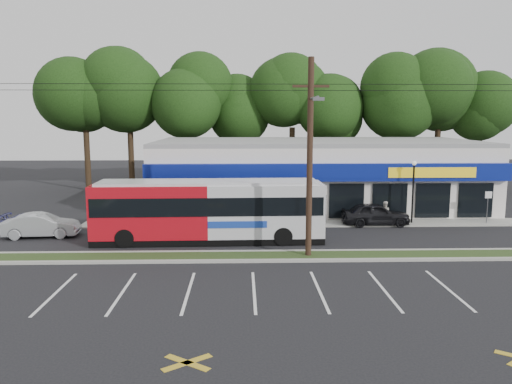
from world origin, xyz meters
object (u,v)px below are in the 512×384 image
at_px(utility_pole, 307,152).
at_px(metrobus, 209,209).
at_px(pedestrian_a, 279,215).
at_px(pedestrian_b, 384,214).
at_px(car_blue, 36,223).
at_px(sign_post, 488,201).
at_px(lamp_post, 413,185).
at_px(car_dark, 375,214).
at_px(car_silver, 41,225).

distance_m(utility_pole, metrobus, 7.19).
xyz_separation_m(pedestrian_a, pedestrian_b, (7.00, 0.39, -0.04)).
height_order(car_blue, pedestrian_b, pedestrian_b).
bearing_deg(sign_post, pedestrian_b, -177.79).
bearing_deg(utility_pole, metrobus, 145.12).
bearing_deg(lamp_post, sign_post, -2.58).
xyz_separation_m(metrobus, pedestrian_b, (11.29, 3.80, -1.04)).
bearing_deg(car_blue, car_dark, -84.85).
xyz_separation_m(lamp_post, pedestrian_b, (-2.00, -0.50, -1.85)).
bearing_deg(pedestrian_a, metrobus, 1.11).
relative_size(car_silver, pedestrian_a, 2.51).
relative_size(car_silver, car_blue, 1.06).
distance_m(metrobus, pedestrian_a, 5.58).
height_order(metrobus, pedestrian_b, metrobus).
relative_size(sign_post, metrobus, 0.17).
bearing_deg(pedestrian_b, pedestrian_a, -6.81).
height_order(utility_pole, car_blue, utility_pole).
height_order(car_dark, car_blue, car_dark).
bearing_deg(utility_pole, car_dark, 53.43).
bearing_deg(car_dark, pedestrian_a, 95.15).
bearing_deg(car_dark, lamp_post, -83.34).
relative_size(utility_pole, lamp_post, 11.76).
distance_m(car_dark, pedestrian_a, 6.48).
height_order(utility_pole, pedestrian_b, utility_pole).
distance_m(car_silver, pedestrian_a, 14.55).
bearing_deg(lamp_post, pedestrian_b, -166.09).
relative_size(car_blue, pedestrian_b, 2.49).
bearing_deg(car_blue, pedestrian_b, -85.45).
bearing_deg(lamp_post, car_blue, -175.75).
bearing_deg(car_silver, metrobus, -103.20).
xyz_separation_m(sign_post, car_silver, (-28.39, -2.83, -0.84)).
bearing_deg(utility_pole, car_blue, 159.27).
relative_size(sign_post, pedestrian_b, 1.35).
height_order(car_silver, pedestrian_a, pedestrian_a).
xyz_separation_m(utility_pole, pedestrian_a, (-0.83, 6.99, -4.55)).
relative_size(utility_pole, pedestrian_b, 30.39).
distance_m(sign_post, car_silver, 28.54).
relative_size(car_dark, pedestrian_a, 2.58).
bearing_deg(car_blue, lamp_post, -84.56).
bearing_deg(pedestrian_a, car_dark, 147.83).
bearing_deg(car_dark, sign_post, -89.48).
xyz_separation_m(metrobus, car_silver, (-10.09, 1.24, -1.15)).
xyz_separation_m(lamp_post, metrobus, (-13.29, -4.30, -0.80)).
relative_size(utility_pole, car_silver, 11.49).
relative_size(metrobus, pedestrian_a, 7.59).
distance_m(metrobus, car_blue, 11.28).
xyz_separation_m(car_dark, car_blue, (-21.67, -1.50, -0.17)).
relative_size(lamp_post, car_silver, 0.98).
height_order(lamp_post, car_dark, lamp_post).
xyz_separation_m(lamp_post, sign_post, (5.00, -0.23, -1.12)).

